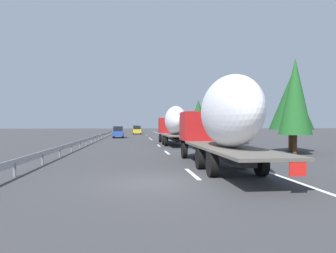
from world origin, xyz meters
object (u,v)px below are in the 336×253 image
(car_red_compact, at_px, (136,129))
(car_yellow_coupe, at_px, (137,130))
(car_blue_sedan, at_px, (118,132))
(truck_trailing, at_px, (222,119))
(road_sign, at_px, (180,124))
(truck_lead, at_px, (174,123))
(car_white_van, at_px, (136,129))

(car_red_compact, relative_size, car_yellow_coupe, 1.11)
(car_red_compact, distance_m, car_blue_sedan, 38.04)
(truck_trailing, xyz_separation_m, road_sign, (34.68, -3.10, -0.15))
(truck_lead, distance_m, road_sign, 16.12)
(truck_trailing, bearing_deg, car_red_compact, 2.92)
(truck_trailing, bearing_deg, road_sign, -5.11)
(car_red_compact, height_order, car_blue_sedan, car_red_compact)
(car_white_van, bearing_deg, truck_trailing, -177.56)
(car_yellow_coupe, bearing_deg, car_red_compact, 0.46)
(truck_trailing, height_order, car_white_van, truck_trailing)
(car_red_compact, bearing_deg, car_white_van, -0.38)
(car_blue_sedan, bearing_deg, truck_lead, -159.27)
(car_yellow_coupe, bearing_deg, truck_lead, -174.45)
(car_blue_sedan, distance_m, car_yellow_coupe, 19.63)
(car_yellow_coupe, distance_m, car_white_van, 31.47)
(truck_trailing, relative_size, car_blue_sedan, 2.94)
(truck_trailing, xyz_separation_m, car_white_van, (88.39, 3.76, -1.62))
(car_blue_sedan, bearing_deg, car_red_compact, -4.88)
(car_white_van, relative_size, road_sign, 1.21)
(truck_lead, relative_size, car_red_compact, 2.94)
(car_red_compact, distance_m, car_yellow_coupe, 18.57)
(car_blue_sedan, xyz_separation_m, car_white_van, (50.80, -3.32, -0.05))
(car_yellow_coupe, bearing_deg, truck_trailing, -176.28)
(truck_trailing, height_order, car_red_compact, truck_trailing)
(truck_trailing, distance_m, road_sign, 34.82)
(truck_lead, bearing_deg, car_white_van, 3.10)
(truck_trailing, height_order, car_blue_sedan, truck_trailing)
(truck_lead, height_order, car_white_van, truck_lead)
(car_red_compact, bearing_deg, car_blue_sedan, 175.12)
(truck_lead, height_order, car_blue_sedan, truck_lead)
(truck_lead, relative_size, road_sign, 3.82)
(car_yellow_coupe, relative_size, road_sign, 1.17)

